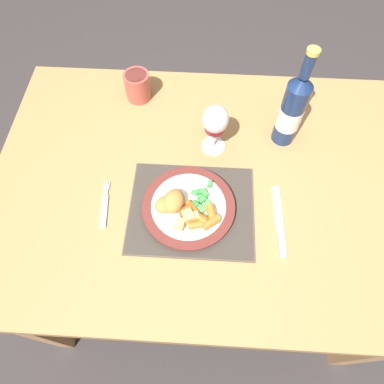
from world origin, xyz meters
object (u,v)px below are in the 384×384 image
drinking_cup (138,85)px  dinner_plate (189,207)px  wine_glass (216,122)px  dining_table (210,198)px  table_knife (280,227)px  bottle (292,110)px  fork (105,208)px

drinking_cup → dinner_plate: bearing=-65.3°
wine_glass → drinking_cup: 0.30m
dining_table → drinking_cup: bearing=128.8°
dinner_plate → dining_table: bearing=58.6°
dinner_plate → table_knife: dinner_plate is taller
dining_table → bottle: bearing=38.2°
wine_glass → bottle: bearing=12.5°
fork → table_knife: 0.45m
bottle → table_knife: bearing=-95.2°
dinner_plate → bottle: 0.37m
dinner_plate → bottle: size_ratio=0.78×
dinner_plate → bottle: bearing=44.3°
dining_table → table_knife: bearing=-36.6°
dining_table → dinner_plate: 0.16m
table_knife → bottle: 0.31m
bottle → dinner_plate: bearing=-135.7°
fork → table_knife: table_knife is taller
dinner_plate → fork: dinner_plate is taller
table_knife → drinking_cup: (-0.41, 0.42, 0.04)m
fork → table_knife: bearing=-3.5°
drinking_cup → dining_table: bearing=-51.2°
fork → bottle: (0.47, 0.26, 0.11)m
table_knife → bottle: bottle is taller
dining_table → fork: 0.31m
dining_table → wine_glass: 0.24m
table_knife → drinking_cup: 0.59m
table_knife → drinking_cup: bearing=134.1°
fork → bottle: size_ratio=0.44×
table_knife → bottle: (0.03, 0.28, 0.11)m
fork → drinking_cup: (0.04, 0.39, 0.04)m
fork → drinking_cup: drinking_cup is taller
table_knife → wine_glass: bearing=125.6°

